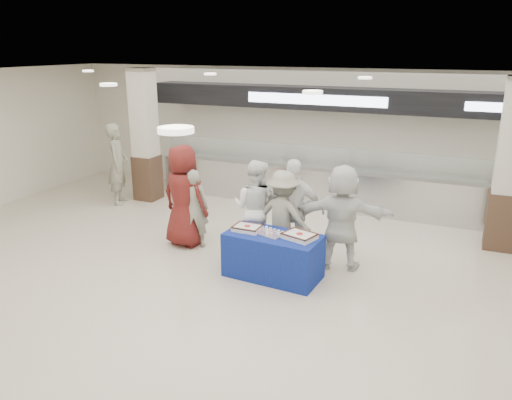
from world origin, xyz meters
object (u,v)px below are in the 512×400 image
at_px(soldier_b, 283,217).
at_px(chef_short, 294,210).
at_px(soldier_a, 194,208).
at_px(chef_tall, 256,208).
at_px(sheet_cake_left, 247,228).
at_px(soldier_bg, 118,164).
at_px(civilian_white, 342,217).
at_px(cupcake_tray, 271,232).
at_px(civilian_maroon, 183,196).
at_px(display_table, 273,256).
at_px(sheet_cake_right, 300,235).

bearing_deg(soldier_b, chef_short, -118.14).
height_order(soldier_a, chef_tall, chef_tall).
bearing_deg(chef_tall, sheet_cake_left, 104.04).
xyz_separation_m(soldier_a, chef_tall, (1.21, 0.13, 0.13)).
bearing_deg(sheet_cake_left, soldier_bg, 152.72).
bearing_deg(chef_short, civilian_white, 164.63).
distance_m(soldier_b, soldier_bg, 5.13).
distance_m(sheet_cake_left, cupcake_tray, 0.43).
bearing_deg(chef_tall, civilian_maroon, 6.03).
distance_m(sheet_cake_left, chef_tall, 0.78).
bearing_deg(soldier_bg, civilian_maroon, -146.01).
relative_size(chef_tall, soldier_bg, 0.91).
relative_size(sheet_cake_left, civilian_white, 0.24).
xyz_separation_m(sheet_cake_left, soldier_bg, (-4.46, 2.30, 0.18)).
bearing_deg(chef_tall, display_table, 130.90).
bearing_deg(soldier_b, chef_tall, -2.58).
height_order(cupcake_tray, soldier_a, soldier_a).
height_order(sheet_cake_left, cupcake_tray, sheet_cake_left).
bearing_deg(soldier_bg, cupcake_tray, -140.94).
distance_m(soldier_a, soldier_bg, 3.51).
bearing_deg(civilian_white, soldier_bg, -24.64).
bearing_deg(civilian_white, chef_tall, -8.85).
bearing_deg(soldier_b, display_table, 104.57).
bearing_deg(chef_tall, cupcake_tray, 129.04).
distance_m(display_table, soldier_a, 2.01).
bearing_deg(sheet_cake_left, civilian_maroon, 158.76).
xyz_separation_m(soldier_b, soldier_bg, (-4.86, 1.65, 0.15)).
bearing_deg(civilian_maroon, soldier_a, -171.17).
height_order(chef_short, soldier_bg, soldier_bg).
height_order(display_table, soldier_bg, soldier_bg).
bearing_deg(civilian_maroon, cupcake_tray, 171.33).
xyz_separation_m(civilian_maroon, soldier_a, (0.22, 0.00, -0.22)).
distance_m(sheet_cake_left, civilian_white, 1.61).
xyz_separation_m(civilian_maroon, chef_short, (2.13, 0.21, -0.06)).
height_order(chef_short, civilian_white, civilian_white).
distance_m(sheet_cake_left, soldier_a, 1.53).
xyz_separation_m(civilian_maroon, soldier_bg, (-2.86, 1.68, -0.00)).
distance_m(civilian_maroon, chef_short, 2.15).
distance_m(soldier_a, chef_tall, 1.23).
bearing_deg(cupcake_tray, sheet_cake_right, 1.47).
bearing_deg(display_table, soldier_bg, 159.27).
xyz_separation_m(civilian_white, soldier_bg, (-5.86, 1.51, 0.06)).
height_order(sheet_cake_left, civilian_maroon, civilian_maroon).
bearing_deg(soldier_b, cupcake_tray, 101.23).
bearing_deg(sheet_cake_left, cupcake_tray, -2.43).
bearing_deg(cupcake_tray, civilian_maroon, 162.50).
bearing_deg(soldier_bg, chef_short, -132.01).
distance_m(sheet_cake_right, soldier_a, 2.39).
relative_size(cupcake_tray, chef_tall, 0.29).
bearing_deg(civilian_white, soldier_b, -2.10).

